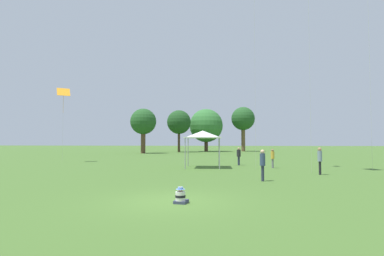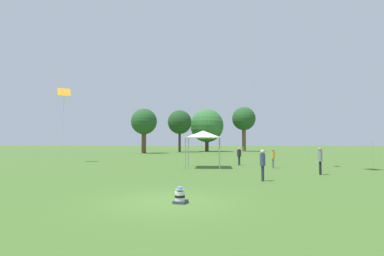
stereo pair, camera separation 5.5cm
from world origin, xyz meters
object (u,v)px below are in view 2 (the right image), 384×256
object	(u,v)px
distant_tree_2	(244,119)
person_standing_0	(273,157)
person_standing_2	(263,162)
distant_tree_3	(207,126)
person_standing_3	(320,158)
canopy_tent	(203,135)
distant_tree_0	(180,122)
person_standing_1	(239,155)
distant_tree_1	(144,122)
kite_3	(64,93)
seated_toddler	(180,197)

from	to	relation	value
distant_tree_2	person_standing_0	bearing A→B (deg)	-90.10
person_standing_2	distant_tree_3	distance (m)	50.41
person_standing_3	canopy_tent	bearing A→B (deg)	101.47
person_standing_3	distant_tree_0	size ratio (longest dim) A/B	0.20
person_standing_1	distant_tree_3	bearing A→B (deg)	-30.32
person_standing_0	distant_tree_1	world-z (taller)	distant_tree_1
person_standing_2	kite_3	world-z (taller)	kite_3
seated_toddler	person_standing_2	world-z (taller)	person_standing_2
kite_3	distant_tree_3	distance (m)	38.83
person_standing_3	person_standing_2	bearing A→B (deg)	172.31
person_standing_2	distant_tree_0	world-z (taller)	distant_tree_0
distant_tree_0	distant_tree_2	bearing A→B (deg)	23.89
seated_toddler	kite_3	distance (m)	26.24
distant_tree_3	distant_tree_2	bearing A→B (deg)	12.56
distant_tree_2	person_standing_1	bearing A→B (deg)	-93.91
person_standing_1	distant_tree_1	xyz separation A→B (m)	(-16.73, 26.85, 4.95)
person_standing_2	distant_tree_3	world-z (taller)	distant_tree_3
distant_tree_0	kite_3	bearing A→B (deg)	-103.19
person_standing_0	person_standing_1	world-z (taller)	person_standing_1
distant_tree_3	person_standing_1	bearing A→B (deg)	-81.80
person_standing_0	distant_tree_2	size ratio (longest dim) A/B	0.16
seated_toddler	person_standing_0	xyz separation A→B (m)	(5.50, 14.94, 0.72)
person_standing_1	distant_tree_1	distance (m)	32.02
person_standing_2	distant_tree_3	bearing A→B (deg)	-150.40
canopy_tent	seated_toddler	bearing A→B (deg)	-88.76
distant_tree_0	distant_tree_2	size ratio (longest dim) A/B	0.88
distant_tree_2	kite_3	bearing A→B (deg)	-119.11
seated_toddler	person_standing_0	bearing A→B (deg)	77.49
distant_tree_0	distant_tree_3	world-z (taller)	distant_tree_3
distant_tree_0	distant_tree_2	xyz separation A→B (m)	(13.80, 6.11, 1.01)
person_standing_3	kite_3	size ratio (longest dim) A/B	0.23
person_standing_3	distant_tree_0	xyz separation A→B (m)	(-16.08, 41.79, 5.19)
seated_toddler	distant_tree_0	world-z (taller)	distant_tree_0
distant_tree_1	kite_3	bearing A→B (deg)	-94.33
person_standing_3	distant_tree_3	distance (m)	47.48
kite_3	distant_tree_0	world-z (taller)	distant_tree_0
person_standing_0	distant_tree_3	bearing A→B (deg)	75.28
person_standing_1	person_standing_3	distance (m)	9.06
person_standing_0	person_standing_3	world-z (taller)	person_standing_3
person_standing_3	distant_tree_3	xyz separation A→B (m)	(-10.58, 46.05, 4.67)
seated_toddler	distant_tree_3	distance (m)	56.54
distant_tree_1	distant_tree_3	bearing A→B (deg)	46.24
distant_tree_0	distant_tree_3	distance (m)	6.98
canopy_tent	distant_tree_1	bearing A→B (deg)	114.51
person_standing_3	canopy_tent	world-z (taller)	canopy_tent
person_standing_2	person_standing_3	distance (m)	5.61
distant_tree_1	distant_tree_2	world-z (taller)	distant_tree_2
person_standing_2	kite_3	distance (m)	24.38
person_standing_1	distant_tree_1	bearing A→B (deg)	-6.59
canopy_tent	distant_tree_3	size ratio (longest dim) A/B	0.33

